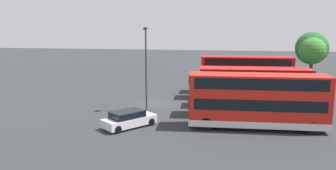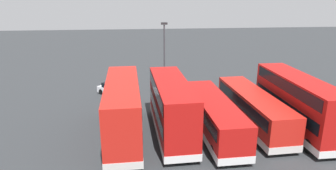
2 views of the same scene
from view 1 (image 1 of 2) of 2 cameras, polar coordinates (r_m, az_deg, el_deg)
ground_plane at (r=37.48m, az=-1.74°, el=-3.10°), size 140.00×140.00×0.00m
bus_double_decker_near_end at (r=43.62m, az=12.73°, el=1.86°), size 2.71×11.06×4.55m
bus_single_deck_second at (r=40.36m, az=11.56°, el=0.03°), size 3.08×11.42×2.95m
bus_single_deck_third at (r=36.71m, az=13.61°, el=-1.09°), size 2.92×11.19×2.95m
bus_double_decker_fourth at (r=33.16m, az=13.96°, el=-0.89°), size 2.95×10.22×4.55m
bus_double_decker_fifth at (r=29.37m, az=14.53°, el=-2.36°), size 2.85×11.27×4.55m
car_hatchback_silver at (r=29.37m, az=-6.46°, el=-5.61°), size 4.58×4.36×1.43m
lamp_post_tall at (r=33.77m, az=-3.65°, el=3.65°), size 0.70×0.30×8.22m
tree_leftmost at (r=54.96m, az=22.71°, el=5.18°), size 3.91×3.91×6.45m
tree_midleft at (r=59.11m, az=22.60°, el=5.62°), size 5.08×5.08×7.13m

